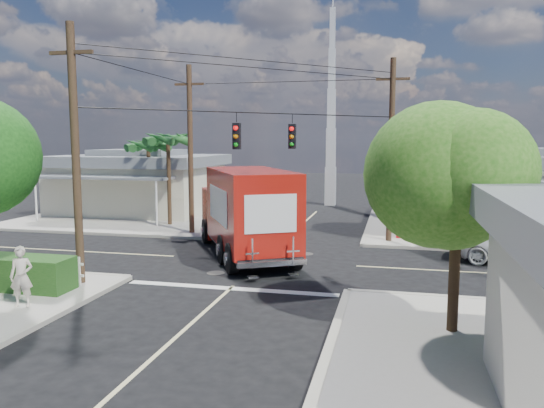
% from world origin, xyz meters
% --- Properties ---
extents(ground, '(120.00, 120.00, 0.00)m').
position_xyz_m(ground, '(0.00, 0.00, 0.00)').
color(ground, black).
rests_on(ground, ground).
extents(sidewalk_ne, '(14.12, 14.12, 0.14)m').
position_xyz_m(sidewalk_ne, '(10.88, 10.88, 0.07)').
color(sidewalk_ne, '#A39E93').
rests_on(sidewalk_ne, ground).
extents(sidewalk_nw, '(14.12, 14.12, 0.14)m').
position_xyz_m(sidewalk_nw, '(-10.88, 10.88, 0.07)').
color(sidewalk_nw, '#A39E93').
rests_on(sidewalk_nw, ground).
extents(road_markings, '(32.00, 32.00, 0.01)m').
position_xyz_m(road_markings, '(0.00, -1.47, 0.01)').
color(road_markings, beige).
rests_on(road_markings, ground).
extents(building_ne, '(11.80, 10.20, 4.50)m').
position_xyz_m(building_ne, '(12.50, 11.97, 2.32)').
color(building_ne, silver).
rests_on(building_ne, sidewalk_ne).
extents(building_nw, '(10.80, 10.20, 4.30)m').
position_xyz_m(building_nw, '(-12.00, 12.46, 2.22)').
color(building_nw, beige).
rests_on(building_nw, sidewalk_nw).
extents(radio_tower, '(0.80, 0.80, 17.00)m').
position_xyz_m(radio_tower, '(0.50, 20.00, 5.64)').
color(radio_tower, silver).
rests_on(radio_tower, ground).
extents(tree_ne_front, '(4.21, 4.14, 6.66)m').
position_xyz_m(tree_ne_front, '(7.21, 6.76, 4.77)').
color(tree_ne_front, '#422D1C').
rests_on(tree_ne_front, sidewalk_ne).
extents(tree_ne_back, '(3.77, 3.66, 5.82)m').
position_xyz_m(tree_ne_back, '(9.81, 8.96, 4.19)').
color(tree_ne_back, '#422D1C').
rests_on(tree_ne_back, sidewalk_ne).
extents(tree_se, '(3.67, 3.54, 5.62)m').
position_xyz_m(tree_se, '(7.01, -7.24, 4.04)').
color(tree_se, '#422D1C').
rests_on(tree_se, sidewalk_se).
extents(palm_nw_front, '(3.01, 3.08, 5.59)m').
position_xyz_m(palm_nw_front, '(-7.50, 7.50, 5.04)').
color(palm_nw_front, '#422D1C').
rests_on(palm_nw_front, sidewalk_nw).
extents(palm_nw_back, '(3.01, 3.08, 5.19)m').
position_xyz_m(palm_nw_back, '(-9.50, 9.00, 4.67)').
color(palm_nw_back, '#422D1C').
rests_on(palm_nw_back, sidewalk_nw).
extents(utility_poles, '(12.00, 10.68, 9.00)m').
position_xyz_m(utility_poles, '(-1.58, 1.60, 4.67)').
color(utility_poles, '#473321').
rests_on(utility_poles, ground).
extents(picket_fence, '(5.94, 0.06, 1.00)m').
position_xyz_m(picket_fence, '(-7.80, -5.60, 0.68)').
color(picket_fence, silver).
rests_on(picket_fence, sidewalk_sw).
extents(vending_boxes, '(1.90, 0.50, 1.10)m').
position_xyz_m(vending_boxes, '(6.50, 6.20, 0.69)').
color(vending_boxes, red).
rests_on(vending_boxes, sidewalk_ne).
extents(delivery_truck, '(6.54, 9.03, 3.85)m').
position_xyz_m(delivery_truck, '(-0.89, 0.86, 1.95)').
color(delivery_truck, black).
rests_on(delivery_truck, ground).
extents(parked_car, '(5.34, 3.20, 1.39)m').
position_xyz_m(parked_car, '(10.72, 1.92, 0.69)').
color(parked_car, silver).
rests_on(parked_car, ground).
extents(pedestrian, '(0.77, 0.64, 1.82)m').
position_xyz_m(pedestrian, '(-5.38, -7.97, 1.05)').
color(pedestrian, beige).
rests_on(pedestrian, sidewalk_sw).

